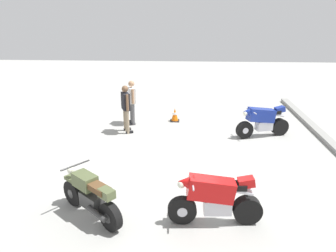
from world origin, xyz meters
name	(u,v)px	position (x,y,z in m)	size (l,w,h in m)	color
ground_plane	(191,161)	(0.00, 0.00, 0.00)	(40.00, 40.00, 0.00)	#9E9E99
motorcycle_red_sportbike	(215,198)	(2.93, 0.45, 0.59)	(0.70, 1.96, 1.14)	black
motorcycle_blue_sportbike	(263,120)	(-2.17, 2.50, 0.59)	(0.87, 1.92, 1.14)	black
motorcycle_olive_vintage	(90,197)	(2.86, -2.15, 0.49)	(1.38, 1.60, 1.07)	black
person_in_black_shirt	(126,106)	(-2.36, -2.31, 0.99)	(0.64, 0.46, 1.72)	gray
person_in_white_shirt	(132,99)	(-3.32, -2.25, 0.97)	(0.65, 0.43, 1.70)	#59595B
traffic_cone	(175,115)	(-3.71, -0.61, 0.26)	(0.36, 0.36, 0.53)	black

